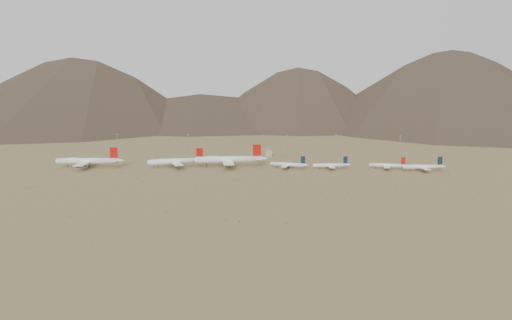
{
  "coord_description": "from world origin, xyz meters",
  "views": [
    {
      "loc": [
        42.94,
        -474.27,
        84.59
      ],
      "look_at": [
        18.79,
        30.0,
        8.99
      ],
      "focal_mm": 35.0,
      "sensor_mm": 36.0,
      "label": 1
    }
  ],
  "objects_px": {
    "widebody_east": "(229,159)",
    "narrowbody_b": "(332,165)",
    "widebody_west": "(88,161)",
    "narrowbody_a": "(289,164)",
    "widebody_centre": "(176,161)",
    "control_tower": "(269,152)"
  },
  "relations": [
    {
      "from": "widebody_centre",
      "to": "control_tower",
      "type": "distance_m",
      "value": 127.66
    },
    {
      "from": "widebody_centre",
      "to": "control_tower",
      "type": "xyz_separation_m",
      "value": [
        94.42,
        85.91,
        -1.33
      ]
    },
    {
      "from": "widebody_west",
      "to": "widebody_east",
      "type": "bearing_deg",
      "value": 1.46
    },
    {
      "from": "widebody_east",
      "to": "narrowbody_b",
      "type": "xyz_separation_m",
      "value": [
        106.01,
        -10.28,
        -3.76
      ]
    },
    {
      "from": "narrowbody_a",
      "to": "control_tower",
      "type": "bearing_deg",
      "value": 119.99
    },
    {
      "from": "narrowbody_b",
      "to": "widebody_centre",
      "type": "bearing_deg",
      "value": 172.0
    },
    {
      "from": "widebody_east",
      "to": "widebody_west",
      "type": "bearing_deg",
      "value": 176.02
    },
    {
      "from": "widebody_centre",
      "to": "control_tower",
      "type": "bearing_deg",
      "value": 21.54
    },
    {
      "from": "widebody_centre",
      "to": "narrowbody_b",
      "type": "height_order",
      "value": "widebody_centre"
    },
    {
      "from": "widebody_east",
      "to": "control_tower",
      "type": "distance_m",
      "value": 89.63
    },
    {
      "from": "narrowbody_a",
      "to": "control_tower",
      "type": "relative_size",
      "value": 3.37
    },
    {
      "from": "widebody_west",
      "to": "control_tower",
      "type": "bearing_deg",
      "value": 22.96
    },
    {
      "from": "narrowbody_b",
      "to": "widebody_east",
      "type": "bearing_deg",
      "value": 168.05
    },
    {
      "from": "widebody_west",
      "to": "widebody_east",
      "type": "height_order",
      "value": "widebody_east"
    },
    {
      "from": "narrowbody_a",
      "to": "control_tower",
      "type": "height_order",
      "value": "narrowbody_a"
    },
    {
      "from": "narrowbody_b",
      "to": "narrowbody_a",
      "type": "bearing_deg",
      "value": 171.84
    },
    {
      "from": "widebody_centre",
      "to": "narrowbody_b",
      "type": "distance_m",
      "value": 160.33
    },
    {
      "from": "control_tower",
      "to": "widebody_west",
      "type": "bearing_deg",
      "value": -153.3
    },
    {
      "from": "widebody_centre",
      "to": "narrowbody_b",
      "type": "xyz_separation_m",
      "value": [
        160.25,
        -4.43,
        -2.38
      ]
    },
    {
      "from": "widebody_centre",
      "to": "narrowbody_a",
      "type": "height_order",
      "value": "widebody_centre"
    },
    {
      "from": "widebody_east",
      "to": "narrowbody_a",
      "type": "bearing_deg",
      "value": -17.32
    },
    {
      "from": "widebody_east",
      "to": "control_tower",
      "type": "bearing_deg",
      "value": 54.18
    }
  ]
}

